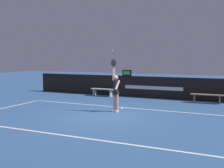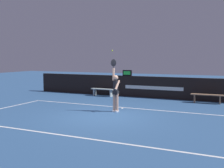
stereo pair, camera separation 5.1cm
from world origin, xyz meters
TOP-DOWN VIEW (x-y plane):
  - ground_plane at (0.00, 0.00)m, footprint 60.00×60.00m
  - court_lines at (0.00, -0.42)m, footprint 10.96×5.48m
  - back_wall at (0.00, 6.12)m, footprint 16.00×0.29m
  - speed_display at (-1.33, 6.12)m, footprint 0.61×0.13m
  - tennis_player at (0.04, 1.12)m, footprint 0.43×0.43m
  - tennis_ball at (0.01, 0.81)m, footprint 0.07×0.07m
  - courtside_bench_near at (3.70, 5.38)m, footprint 1.76×0.40m
  - courtside_bench_far at (-2.77, 5.44)m, footprint 1.61×0.40m

SIDE VIEW (x-z plane):
  - ground_plane at x=0.00m, z-range 0.00..0.00m
  - court_lines at x=0.00m, z-range 0.00..0.00m
  - courtside_bench_far at x=-2.77m, z-range 0.13..0.62m
  - courtside_bench_near at x=3.70m, z-range 0.14..0.63m
  - back_wall at x=0.00m, z-range 0.00..1.33m
  - tennis_player at x=0.04m, z-range -0.21..2.25m
  - speed_display at x=-1.33m, z-range 1.33..1.71m
  - tennis_ball at x=0.01m, z-range 2.79..2.86m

